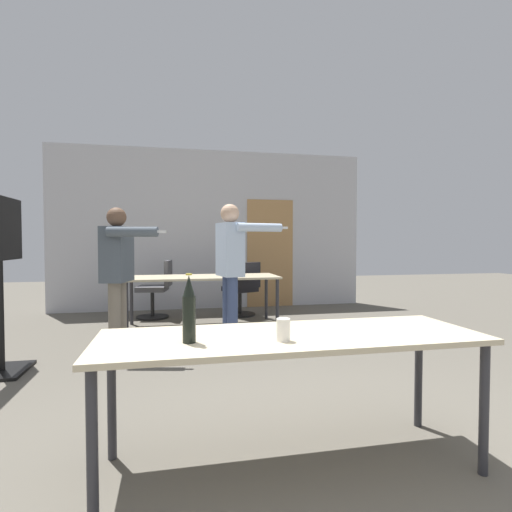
# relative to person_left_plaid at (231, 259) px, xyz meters

# --- Properties ---
(back_wall) EXTENTS (5.79, 0.12, 2.94)m
(back_wall) POSITION_rel_person_left_plaid_xyz_m (0.07, 2.67, 0.43)
(back_wall) COLOR #BCBCC1
(back_wall) RESTS_ON ground_plane
(conference_table_near) EXTENTS (2.08, 0.70, 0.74)m
(conference_table_near) POSITION_rel_person_left_plaid_xyz_m (-0.07, -2.75, -0.36)
(conference_table_near) COLOR #C6B793
(conference_table_near) RESTS_ON ground_plane
(conference_table_far) EXTENTS (2.20, 0.81, 0.74)m
(conference_table_far) POSITION_rel_person_left_plaid_xyz_m (-0.26, 1.05, -0.35)
(conference_table_far) COLOR #C6B793
(conference_table_far) RESTS_ON ground_plane
(person_left_plaid) EXTENTS (0.85, 0.61, 1.70)m
(person_left_plaid) POSITION_rel_person_left_plaid_xyz_m (0.00, 0.00, 0.00)
(person_left_plaid) COLOR #3D4C75
(person_left_plaid) RESTS_ON ground_plane
(person_center_tall) EXTENTS (0.73, 0.77, 1.63)m
(person_center_tall) POSITION_rel_person_left_plaid_xyz_m (-1.31, -0.07, -0.05)
(person_center_tall) COLOR slate
(person_center_tall) RESTS_ON ground_plane
(office_chair_far_left) EXTENTS (0.59, 0.53, 0.94)m
(office_chair_far_left) POSITION_rel_person_left_plaid_xyz_m (-0.95, 1.85, -0.59)
(office_chair_far_left) COLOR black
(office_chair_far_left) RESTS_ON ground_plane
(office_chair_far_right) EXTENTS (0.62, 0.66, 0.91)m
(office_chair_far_right) POSITION_rel_person_left_plaid_xyz_m (0.45, 1.74, -0.61)
(office_chair_far_right) COLOR black
(office_chair_far_right) RESTS_ON ground_plane
(beer_bottle) EXTENTS (0.07, 0.07, 0.35)m
(beer_bottle) POSITION_rel_person_left_plaid_xyz_m (-0.63, -2.82, -0.13)
(beer_bottle) COLOR black
(beer_bottle) RESTS_ON conference_table_near
(drink_cup) EXTENTS (0.07, 0.07, 0.11)m
(drink_cup) POSITION_rel_person_left_plaid_xyz_m (-0.16, -2.89, -0.24)
(drink_cup) COLOR silver
(drink_cup) RESTS_ON conference_table_near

